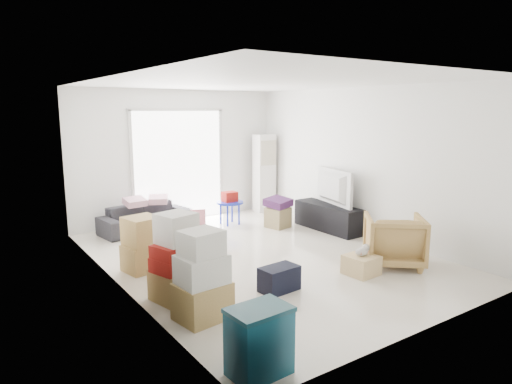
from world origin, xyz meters
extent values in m
cube|color=silver|center=(0.00, 0.00, -0.12)|extent=(4.50, 6.00, 0.24)
cube|color=white|center=(0.00, 0.00, 2.82)|extent=(4.50, 6.00, 0.24)
cube|color=white|center=(0.00, 3.12, 1.35)|extent=(4.50, 0.24, 2.70)
cube|color=white|center=(0.00, -3.12, 1.35)|extent=(4.50, 0.24, 2.70)
cube|color=white|center=(-2.37, 0.00, 1.35)|extent=(0.24, 6.00, 2.70)
cube|color=white|center=(2.37, 0.00, 1.35)|extent=(0.24, 6.00, 2.70)
cube|color=white|center=(0.00, 2.98, 1.15)|extent=(2.00, 0.01, 2.30)
cube|color=silver|center=(-1.00, 2.97, 1.15)|extent=(0.06, 0.04, 2.30)
cube|color=silver|center=(1.00, 2.97, 1.15)|extent=(0.06, 0.04, 2.30)
cube|color=silver|center=(0.00, 2.97, 2.30)|extent=(2.10, 0.04, 0.06)
cube|color=white|center=(1.95, 2.65, 0.88)|extent=(0.45, 0.30, 1.75)
cube|color=black|center=(2.00, 0.59, 0.25)|extent=(0.45, 1.49, 0.50)
imported|color=black|center=(2.00, 0.59, 0.57)|extent=(0.93, 1.30, 0.16)
imported|color=#29282E|center=(-0.93, 2.50, 0.34)|extent=(1.79, 0.75, 0.68)
cube|color=#C38E9F|center=(-1.14, 2.49, 0.75)|extent=(0.46, 0.38, 0.13)
cube|color=#C38E9F|center=(-0.69, 2.48, 0.74)|extent=(0.45, 0.42, 0.12)
imported|color=#A47948|center=(1.40, -1.46, 0.42)|extent=(1.12, 1.11, 0.84)
cube|color=navy|center=(-1.90, -2.68, 0.14)|extent=(0.53, 0.39, 0.29)
cube|color=navy|center=(-1.90, -2.68, 0.43)|extent=(0.53, 0.39, 0.29)
cube|color=#0C333D|center=(-1.90, -2.68, 0.60)|extent=(0.56, 0.40, 0.04)
cube|color=tan|center=(-1.80, -1.44, 0.21)|extent=(0.61, 0.54, 0.41)
cube|color=white|center=(-1.80, -1.44, 0.58)|extent=(0.54, 0.46, 0.32)
cube|color=white|center=(-1.80, -1.44, 0.88)|extent=(0.47, 0.43, 0.28)
cube|color=tan|center=(-1.80, -0.80, 0.19)|extent=(0.63, 0.63, 0.39)
cube|color=maroon|center=(-1.80, -0.80, 0.47)|extent=(0.67, 0.54, 0.17)
cube|color=maroon|center=(-1.80, -0.80, 0.64)|extent=(0.65, 0.52, 0.15)
cube|color=white|center=(-1.80, -0.80, 0.90)|extent=(0.49, 0.47, 0.37)
cube|color=tan|center=(-1.77, 0.44, 0.19)|extent=(0.60, 0.53, 0.38)
cube|color=tan|center=(-1.77, 0.44, 0.59)|extent=(0.53, 0.53, 0.41)
cube|color=tan|center=(-1.39, 0.20, 0.18)|extent=(0.59, 0.59, 0.37)
cube|color=black|center=(-0.62, -1.28, 0.16)|extent=(0.52, 0.34, 0.32)
cube|color=#988258|center=(1.32, 1.29, 0.20)|extent=(0.48, 0.48, 0.40)
cube|color=#421D49|center=(1.32, 1.29, 0.47)|extent=(0.53, 0.53, 0.14)
cylinder|color=#1223AE|center=(0.66, 2.04, 0.45)|extent=(0.55, 0.55, 0.04)
cylinder|color=#1223AE|center=(0.80, 2.18, 0.21)|extent=(0.04, 0.04, 0.43)
cylinder|color=#1223AE|center=(0.52, 2.18, 0.21)|extent=(0.04, 0.04, 0.43)
cylinder|color=#1223AE|center=(0.52, 1.91, 0.21)|extent=(0.04, 0.04, 0.43)
cylinder|color=#1223AE|center=(0.80, 1.91, 0.21)|extent=(0.04, 0.04, 0.43)
cube|color=maroon|center=(0.66, 2.04, 0.57)|extent=(0.28, 0.22, 0.20)
cube|color=silver|center=(-0.10, 1.85, 0.04)|extent=(0.37, 0.35, 0.08)
cube|color=#D07081|center=(-0.10, 1.97, 0.25)|extent=(0.29, 0.12, 0.34)
cube|color=tan|center=(0.70, -1.47, 0.14)|extent=(0.44, 0.44, 0.27)
ellipsoid|color=#B2ADA8|center=(0.70, -1.47, 0.33)|extent=(0.21, 0.15, 0.11)
cube|color=red|center=(0.70, -1.47, 0.34)|extent=(0.14, 0.11, 0.03)
sphere|color=#B2ADA8|center=(0.82, -1.44, 0.36)|extent=(0.11, 0.11, 0.11)
camera|label=1|loc=(-4.00, -5.69, 2.29)|focal=32.00mm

